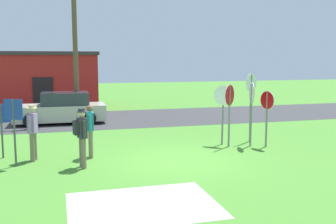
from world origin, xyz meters
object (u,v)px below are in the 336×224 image
Objects in this scene: info_panel_leftmost at (14,120)px; person_with_sunhat at (33,129)px; stop_sign_leaning_left at (267,109)px; utility_pole at (75,30)px; person_near_signs at (90,128)px; person_in_blue at (81,133)px; info_panel_middle at (1,121)px; parked_car_on_street at (62,109)px; stop_sign_leaning_right at (251,96)px; stop_sign_low_front at (223,105)px; stop_sign_center_cluster at (252,102)px; stop_sign_rear_left at (229,104)px.

person_with_sunhat is at bearing 47.65° from info_panel_leftmost.
utility_pole is at bearing 129.08° from stop_sign_leaning_left.
person_in_blue is at bearing -106.45° from person_near_signs.
person_in_blue is at bearing -170.88° from stop_sign_leaning_left.
stop_sign_leaning_left is at bearing -5.04° from info_panel_middle.
person_near_signs is at bearing -83.51° from parked_car_on_street.
utility_pole is 10.39m from stop_sign_leaning_left.
stop_sign_leaning_right reaches higher than stop_sign_low_front.
utility_pole reaches higher than info_panel_leftmost.
info_panel_leftmost is at bearing -175.71° from stop_sign_center_cluster.
stop_sign_leaning_right is 1.20× the size of stop_sign_low_front.
stop_sign_center_cluster is at bearing 4.29° from info_panel_leftmost.
person_near_signs is at bearing 73.55° from person_in_blue.
stop_sign_low_front reaches higher than info_panel_leftmost.
stop_sign_low_front is (4.91, -6.86, -3.05)m from utility_pole.
stop_sign_rear_left is at bearing -151.59° from stop_sign_leaning_right.
utility_pole is 4.31× the size of stop_sign_leaning_left.
parked_car_on_street is at bearing 136.96° from stop_sign_leaning_right.
parked_car_on_street is 2.49× the size of person_in_blue.
info_panel_middle is (-8.74, -0.20, -0.56)m from stop_sign_leaning_right.
stop_sign_leaning_right is at bearing 28.41° from stop_sign_rear_left.
stop_sign_center_cluster reaches higher than person_in_blue.
stop_sign_center_cluster is 1.07× the size of stop_sign_low_front.
stop_sign_rear_left is 5.44m from person_in_blue.
person_near_signs is at bearing -171.65° from stop_sign_low_front.
person_with_sunhat is at bearing -97.17° from parked_car_on_street.
parked_car_on_street is at bearing 133.40° from stop_sign_leaning_left.
stop_sign_rear_left is (-1.15, -0.62, -0.23)m from stop_sign_leaning_right.
stop_sign_low_front is at bearing -49.26° from parked_car_on_street.
person_with_sunhat is at bearing -174.04° from stop_sign_leaning_right.
info_panel_leftmost is (-1.87, 0.70, 0.36)m from person_in_blue.
utility_pole reaches higher than stop_sign_center_cluster.
person_with_sunhat is at bearing -179.42° from stop_sign_center_cluster.
stop_sign_leaning_left is 1.19× the size of person_near_signs.
stop_sign_rear_left reaches higher than stop_sign_low_front.
info_panel_leftmost is (-8.25, -1.33, -0.39)m from stop_sign_leaning_right.
stop_sign_center_cluster is 7.45m from person_with_sunhat.
stop_sign_low_front reaches higher than info_panel_middle.
stop_sign_center_cluster reaches higher than person_with_sunhat.
person_in_blue reaches higher than person_near_signs.
stop_sign_center_cluster is at bearing -8.07° from stop_sign_rear_left.
stop_sign_center_cluster is at bearing -33.84° from stop_sign_low_front.
parked_car_on_street is 2.49× the size of person_with_sunhat.
stop_sign_low_front is at bearing -172.15° from stop_sign_leaning_right.
stop_sign_center_cluster reaches higher than stop_sign_leaning_left.
person_near_signs is 0.98× the size of info_panel_middle.
stop_sign_rear_left is 1.29× the size of person_with_sunhat.
stop_sign_low_front is at bearing 19.79° from person_in_blue.
info_panel_leftmost is at bearing -104.92° from utility_pole.
info_panel_middle is at bearing 176.84° from stop_sign_rear_left.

